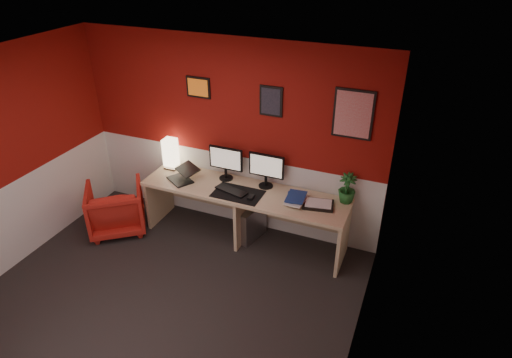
# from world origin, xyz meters

# --- Properties ---
(ground) EXTENTS (4.00, 3.50, 0.01)m
(ground) POSITION_xyz_m (0.00, 0.00, 0.00)
(ground) COLOR black
(ground) RESTS_ON ground
(ceiling) EXTENTS (4.00, 3.50, 0.01)m
(ceiling) POSITION_xyz_m (0.00, 0.00, 2.50)
(ceiling) COLOR white
(ceiling) RESTS_ON ground
(wall_back) EXTENTS (4.00, 0.01, 2.50)m
(wall_back) POSITION_xyz_m (0.00, 1.75, 1.25)
(wall_back) COLOR maroon
(wall_back) RESTS_ON ground
(wall_right) EXTENTS (0.01, 3.50, 2.50)m
(wall_right) POSITION_xyz_m (2.00, 0.00, 1.25)
(wall_right) COLOR maroon
(wall_right) RESTS_ON ground
(wainscot_back) EXTENTS (4.00, 0.01, 1.00)m
(wainscot_back) POSITION_xyz_m (0.00, 1.75, 0.50)
(wainscot_back) COLOR silver
(wainscot_back) RESTS_ON ground
(wainscot_left) EXTENTS (0.01, 3.50, 1.00)m
(wainscot_left) POSITION_xyz_m (-2.00, 0.00, 0.50)
(wainscot_left) COLOR silver
(wainscot_left) RESTS_ON ground
(wainscot_right) EXTENTS (0.01, 3.50, 1.00)m
(wainscot_right) POSITION_xyz_m (2.00, 0.00, 0.50)
(wainscot_right) COLOR silver
(wainscot_right) RESTS_ON ground
(desk) EXTENTS (2.60, 0.65, 0.73)m
(desk) POSITION_xyz_m (0.36, 1.41, 0.36)
(desk) COLOR tan
(desk) RESTS_ON ground
(shoji_lamp) EXTENTS (0.16, 0.16, 0.40)m
(shoji_lamp) POSITION_xyz_m (-0.78, 1.59, 0.93)
(shoji_lamp) COLOR #FFE5B2
(shoji_lamp) RESTS_ON desk
(laptop) EXTENTS (0.40, 0.37, 0.22)m
(laptop) POSITION_xyz_m (-0.50, 1.33, 0.84)
(laptop) COLOR black
(laptop) RESTS_ON desk
(monitor_left) EXTENTS (0.45, 0.06, 0.58)m
(monitor_left) POSITION_xyz_m (0.02, 1.59, 1.02)
(monitor_left) COLOR black
(monitor_left) RESTS_ON desk
(monitor_right) EXTENTS (0.45, 0.06, 0.58)m
(monitor_right) POSITION_xyz_m (0.57, 1.61, 1.02)
(monitor_right) COLOR black
(monitor_right) RESTS_ON desk
(desk_mat) EXTENTS (0.60, 0.38, 0.01)m
(desk_mat) POSITION_xyz_m (0.32, 1.31, 0.73)
(desk_mat) COLOR black
(desk_mat) RESTS_ON desk
(keyboard) EXTENTS (0.44, 0.24, 0.02)m
(keyboard) POSITION_xyz_m (0.22, 1.33, 0.74)
(keyboard) COLOR black
(keyboard) RESTS_ON desk_mat
(mouse) EXTENTS (0.06, 0.10, 0.03)m
(mouse) POSITION_xyz_m (0.51, 1.26, 0.75)
(mouse) COLOR black
(mouse) RESTS_ON desk_mat
(book_bottom) EXTENTS (0.27, 0.31, 0.03)m
(book_bottom) POSITION_xyz_m (0.91, 1.43, 0.74)
(book_bottom) COLOR navy
(book_bottom) RESTS_ON desk
(book_middle) EXTENTS (0.23, 0.30, 0.02)m
(book_middle) POSITION_xyz_m (0.93, 1.38, 0.77)
(book_middle) COLOR silver
(book_middle) RESTS_ON book_bottom
(book_top) EXTENTS (0.24, 0.31, 0.03)m
(book_top) POSITION_xyz_m (0.92, 1.40, 0.79)
(book_top) COLOR navy
(book_top) RESTS_ON book_middle
(zen_tray) EXTENTS (0.39, 0.31, 0.03)m
(zen_tray) POSITION_xyz_m (1.30, 1.42, 0.74)
(zen_tray) COLOR black
(zen_tray) RESTS_ON desk
(potted_plant) EXTENTS (0.22, 0.22, 0.36)m
(potted_plant) POSITION_xyz_m (1.57, 1.63, 0.91)
(potted_plant) COLOR #19591E
(potted_plant) RESTS_ON desk
(pc_tower) EXTENTS (0.30, 0.48, 0.45)m
(pc_tower) POSITION_xyz_m (0.41, 1.47, 0.23)
(pc_tower) COLOR #99999E
(pc_tower) RESTS_ON ground
(armchair) EXTENTS (0.98, 0.99, 0.65)m
(armchair) POSITION_xyz_m (-1.31, 0.97, 0.32)
(armchair) COLOR #B42017
(armchair) RESTS_ON ground
(art_left) EXTENTS (0.32, 0.02, 0.26)m
(art_left) POSITION_xyz_m (-0.38, 1.74, 1.85)
(art_left) COLOR orange
(art_left) RESTS_ON wall_back
(art_center) EXTENTS (0.28, 0.02, 0.36)m
(art_center) POSITION_xyz_m (0.57, 1.74, 1.80)
(art_center) COLOR black
(art_center) RESTS_ON wall_back
(art_right) EXTENTS (0.44, 0.02, 0.56)m
(art_right) POSITION_xyz_m (1.52, 1.74, 1.78)
(art_right) COLOR red
(art_right) RESTS_ON wall_back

